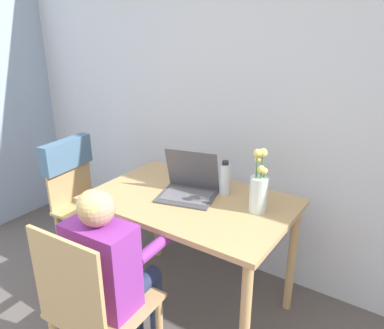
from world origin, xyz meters
TOP-DOWN VIEW (x-y plane):
  - wall_back at (0.00, 2.23)m, footprint 6.40×0.05m
  - dining_table at (-0.28, 1.64)m, footprint 1.11×0.72m
  - chair_occupied at (-0.31, 0.94)m, footprint 0.42×0.42m
  - chair_spare at (-1.20, 1.61)m, footprint 0.46×0.43m
  - person_seated at (-0.32, 1.06)m, footprint 0.33×0.44m
  - laptop at (-0.32, 1.69)m, footprint 0.36×0.33m
  - flower_vase at (0.09, 1.72)m, footprint 0.09×0.09m
  - water_bottle at (-0.15, 1.80)m, footprint 0.06×0.06m

SIDE VIEW (x-z plane):
  - chair_occupied at x=-0.31m, z-range 0.02..0.92m
  - chair_spare at x=-1.20m, z-range 0.16..1.07m
  - person_seated at x=-0.32m, z-range 0.12..1.15m
  - dining_table at x=-0.28m, z-range 0.27..1.00m
  - laptop at x=-0.32m, z-range 0.66..0.92m
  - water_bottle at x=-0.15m, z-range 0.73..0.93m
  - flower_vase at x=0.09m, z-range 0.68..1.03m
  - wall_back at x=0.00m, z-range 0.00..2.50m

